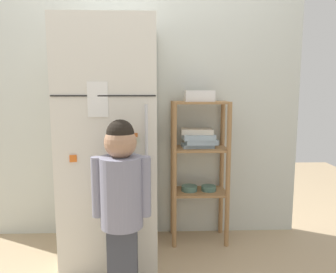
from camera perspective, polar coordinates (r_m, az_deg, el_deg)
The scene contains 6 objects.
ground_plane at distance 2.66m, azimuth -4.89°, elevation -19.42°, with size 6.00×6.00×0.00m, color tan.
kitchen_wall_back at distance 2.73m, azimuth -4.78°, elevation 5.40°, with size 2.64×0.03×2.20m, color silver.
refrigerator at distance 2.42m, azimuth -9.75°, elevation -0.99°, with size 0.66×0.69×1.70m.
child_standing at distance 1.94m, azimuth -8.09°, elevation -9.44°, with size 0.34×0.25×1.06m.
pantry_shelf_unit at distance 2.63m, azimuth 5.42°, elevation -3.29°, with size 0.45×0.28×1.14m.
fruit_bin at distance 2.59m, azimuth 5.51°, elevation 6.83°, with size 0.22×0.20×0.08m.
Camera 1 is at (0.13, -2.35, 1.23)m, focal length 35.05 mm.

